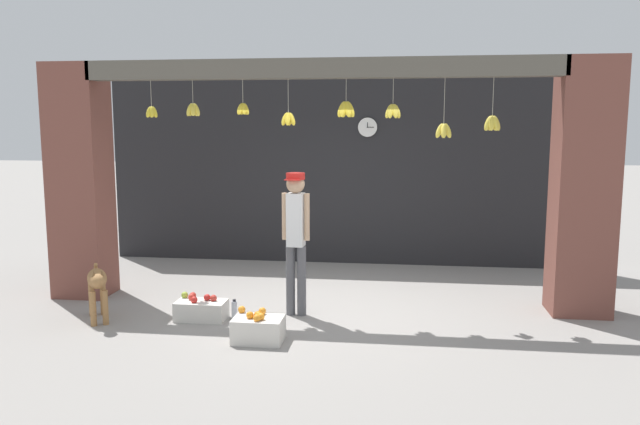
{
  "coord_description": "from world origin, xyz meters",
  "views": [
    {
      "loc": [
        1.04,
        -7.56,
        2.32
      ],
      "look_at": [
        0.0,
        0.41,
        1.18
      ],
      "focal_mm": 35.0,
      "sensor_mm": 36.0,
      "label": 1
    }
  ],
  "objects_px": {
    "shopkeeper": "(296,231)",
    "water_bottle": "(234,310)",
    "fruit_crate_oranges": "(258,328)",
    "fruit_crate_apples": "(201,309)",
    "dog": "(97,284)",
    "wall_clock": "(368,127)"
  },
  "relations": [
    {
      "from": "dog",
      "to": "wall_clock",
      "type": "bearing_deg",
      "value": 109.89
    },
    {
      "from": "dog",
      "to": "water_bottle",
      "type": "bearing_deg",
      "value": 69.61
    },
    {
      "from": "fruit_crate_oranges",
      "to": "fruit_crate_apples",
      "type": "xyz_separation_m",
      "value": [
        -0.85,
        0.66,
        -0.02
      ]
    },
    {
      "from": "shopkeeper",
      "to": "wall_clock",
      "type": "relative_size",
      "value": 5.29
    },
    {
      "from": "dog",
      "to": "water_bottle",
      "type": "relative_size",
      "value": 2.97
    },
    {
      "from": "water_bottle",
      "to": "fruit_crate_apples",
      "type": "bearing_deg",
      "value": -173.64
    },
    {
      "from": "water_bottle",
      "to": "wall_clock",
      "type": "bearing_deg",
      "value": 66.66
    },
    {
      "from": "fruit_crate_oranges",
      "to": "fruit_crate_apples",
      "type": "distance_m",
      "value": 1.08
    },
    {
      "from": "fruit_crate_oranges",
      "to": "dog",
      "type": "bearing_deg",
      "value": 167.72
    },
    {
      "from": "dog",
      "to": "fruit_crate_apples",
      "type": "distance_m",
      "value": 1.25
    },
    {
      "from": "fruit_crate_oranges",
      "to": "water_bottle",
      "type": "xyz_separation_m",
      "value": [
        -0.45,
        0.7,
        -0.03
      ]
    },
    {
      "from": "fruit_crate_apples",
      "to": "dog",
      "type": "bearing_deg",
      "value": -169.9
    },
    {
      "from": "dog",
      "to": "water_bottle",
      "type": "distance_m",
      "value": 1.65
    },
    {
      "from": "dog",
      "to": "shopkeeper",
      "type": "bearing_deg",
      "value": 73.72
    },
    {
      "from": "shopkeeper",
      "to": "water_bottle",
      "type": "distance_m",
      "value": 1.2
    },
    {
      "from": "wall_clock",
      "to": "shopkeeper",
      "type": "bearing_deg",
      "value": -103.21
    },
    {
      "from": "dog",
      "to": "water_bottle",
      "type": "xyz_separation_m",
      "value": [
        1.59,
        0.26,
        -0.34
      ]
    },
    {
      "from": "dog",
      "to": "shopkeeper",
      "type": "xyz_separation_m",
      "value": [
        2.29,
        0.54,
        0.59
      ]
    },
    {
      "from": "fruit_crate_oranges",
      "to": "wall_clock",
      "type": "xyz_separation_m",
      "value": [
        0.94,
        3.93,
        2.13
      ]
    },
    {
      "from": "fruit_crate_apples",
      "to": "water_bottle",
      "type": "xyz_separation_m",
      "value": [
        0.4,
        0.04,
        -0.01
      ]
    },
    {
      "from": "fruit_crate_apples",
      "to": "wall_clock",
      "type": "height_order",
      "value": "wall_clock"
    },
    {
      "from": "water_bottle",
      "to": "wall_clock",
      "type": "distance_m",
      "value": 4.13
    }
  ]
}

